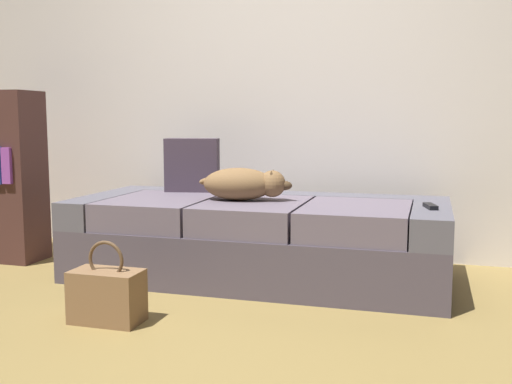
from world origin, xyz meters
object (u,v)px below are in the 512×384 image
at_px(couch, 258,239).
at_px(throw_pillow, 192,165).
at_px(dog_tan, 244,184).
at_px(tv_remote, 430,206).
at_px(handbag, 107,295).

relative_size(couch, throw_pillow, 6.26).
xyz_separation_m(couch, dog_tan, (-0.07, -0.05, 0.33)).
bearing_deg(tv_remote, dog_tan, 163.65).
relative_size(dog_tan, tv_remote, 3.65).
height_order(couch, tv_remote, tv_remote).
distance_m(tv_remote, handbag, 1.68).
bearing_deg(tv_remote, handbag, -163.05).
bearing_deg(handbag, dog_tan, 67.30).
bearing_deg(throw_pillow, couch, -26.57).
bearing_deg(handbag, throw_pillow, 93.52).
xyz_separation_m(dog_tan, tv_remote, (1.02, -0.02, -0.08)).
bearing_deg(throw_pillow, tv_remote, -12.84).
relative_size(dog_tan, throw_pillow, 1.61).
bearing_deg(dog_tan, couch, 37.24).
xyz_separation_m(throw_pillow, handbag, (0.07, -1.21, -0.50)).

